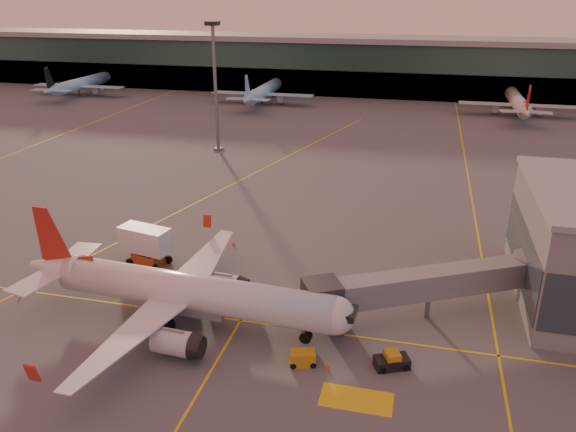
% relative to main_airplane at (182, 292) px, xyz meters
% --- Properties ---
extents(ground, '(600.00, 600.00, 0.00)m').
position_rel_main_airplane_xyz_m(ground, '(0.43, -3.38, -3.49)').
color(ground, '#4C4F54').
rests_on(ground, ground).
extents(taxi_markings, '(100.12, 173.00, 0.01)m').
position_rel_main_airplane_xyz_m(taxi_markings, '(-6.89, 41.10, -3.48)').
color(taxi_markings, yellow).
rests_on(taxi_markings, ground).
extents(terminal, '(400.00, 20.00, 17.60)m').
position_rel_main_airplane_xyz_m(terminal, '(0.43, 138.41, 5.27)').
color(terminal, '#19382D').
rests_on(terminal, ground).
extents(mast_west_near, '(2.40, 2.40, 25.60)m').
position_rel_main_airplane_xyz_m(mast_west_near, '(-19.57, 62.62, 11.37)').
color(mast_west_near, slate).
rests_on(mast_west_near, ground).
extents(distant_aircraft_row, '(290.00, 34.00, 13.00)m').
position_rel_main_airplane_xyz_m(distant_aircraft_row, '(-20.57, 114.62, -3.49)').
color(distant_aircraft_row, '#97D7FD').
rests_on(distant_aircraft_row, ground).
extents(main_airplane, '(35.57, 32.04, 10.73)m').
position_rel_main_airplane_xyz_m(main_airplane, '(0.00, 0.00, 0.00)').
color(main_airplane, silver).
rests_on(main_airplane, ground).
extents(jet_bridge, '(25.16, 15.48, 5.48)m').
position_rel_main_airplane_xyz_m(jet_bridge, '(25.05, 7.54, 0.25)').
color(jet_bridge, slate).
rests_on(jet_bridge, ground).
extents(catering_truck, '(6.63, 3.93, 4.83)m').
position_rel_main_airplane_xyz_m(catering_truck, '(-9.63, 10.98, -0.74)').
color(catering_truck, '#A93918').
rests_on(catering_truck, ground).
extents(gpu_cart, '(2.60, 1.99, 1.34)m').
position_rel_main_airplane_xyz_m(gpu_cart, '(13.12, -3.89, -2.83)').
color(gpu_cart, '#BA8717').
rests_on(gpu_cart, ground).
extents(pushback_tug, '(3.44, 2.72, 1.57)m').
position_rel_main_airplane_xyz_m(pushback_tug, '(20.94, -2.39, -2.85)').
color(pushback_tug, black).
rests_on(pushback_tug, ground).
extents(cone_nose, '(0.41, 0.41, 0.52)m').
position_rel_main_airplane_xyz_m(cone_nose, '(19.74, -2.50, -3.24)').
color(cone_nose, '#F2420C').
rests_on(cone_nose, ground).
extents(cone_tail, '(0.46, 0.46, 0.58)m').
position_rel_main_airplane_xyz_m(cone_tail, '(-19.83, 0.75, -3.21)').
color(cone_tail, '#F2420C').
rests_on(cone_tail, ground).
extents(cone_wing_left, '(0.39, 0.39, 0.49)m').
position_rel_main_airplane_xyz_m(cone_wing_left, '(-1.21, 18.72, -3.25)').
color(cone_wing_left, '#F2420C').
rests_on(cone_wing_left, ground).
extents(cone_fwd, '(0.37, 0.37, 0.48)m').
position_rel_main_airplane_xyz_m(cone_fwd, '(15.35, -3.91, -3.26)').
color(cone_fwd, '#F2420C').
rests_on(cone_fwd, ground).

